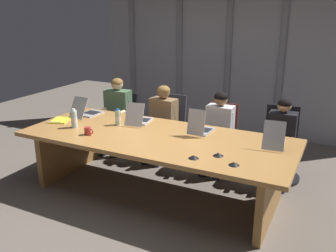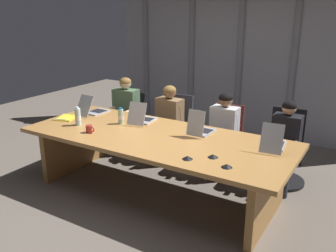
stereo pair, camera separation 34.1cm
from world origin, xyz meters
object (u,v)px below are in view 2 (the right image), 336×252
laptop_left_mid (142,118)px  coffee_mug_near (89,129)px  laptop_right_mid (273,143)px  person_left_end (123,110)px  conference_mic_left_side (227,166)px  spiral_notepad (66,118)px  laptop_center (201,129)px  conference_mic_middle (213,156)px  office_chair_left_end (129,126)px  water_bottle_secondary (78,117)px  person_center (222,129)px  conference_mic_right_side (187,158)px  person_left_mid (166,118)px  laptop_left_end (93,110)px  office_chair_left_mid (174,134)px  office_chair_center (224,145)px  person_right_mid (284,141)px  office_chair_right_mid (284,156)px  water_bottle_primary (121,116)px

laptop_left_mid → coffee_mug_near: 0.75m
laptop_right_mid → person_left_end: bearing=68.6°
conference_mic_left_side → spiral_notepad: conference_mic_left_side is taller
laptop_center → conference_mic_middle: bearing=-141.4°
office_chair_left_end → water_bottle_secondary: (0.20, -1.33, 0.53)m
person_center → conference_mic_right_side: bearing=8.6°
person_center → spiral_notepad: 2.16m
office_chair_left_end → person_left_mid: (0.83, -0.15, 0.31)m
conference_mic_middle → conference_mic_right_side: (-0.20, -0.17, 0.00)m
laptop_left_end → conference_mic_right_side: 2.10m
office_chair_left_mid → water_bottle_secondary: bearing=-29.8°
person_center → laptop_right_mid: bearing=52.5°
office_chair_center → conference_mic_left_side: size_ratio=8.20×
office_chair_left_mid → laptop_left_end: bearing=-49.6°
laptop_center → laptop_left_mid: bearing=91.6°
laptop_left_mid → person_right_mid: person_right_mid is taller
conference_mic_left_side → office_chair_left_mid: bearing=133.6°
coffee_mug_near → conference_mic_middle: bearing=2.4°
laptop_left_end → person_center: 1.86m
person_right_mid → laptop_left_end: bearing=-77.2°
laptop_right_mid → person_right_mid: (-0.03, 0.66, -0.19)m
laptop_left_end → water_bottle_secondary: bearing=-155.1°
office_chair_right_mid → person_right_mid: bearing=0.7°
laptop_left_end → water_bottle_primary: laptop_left_end is taller
person_center → person_right_mid: (0.85, -0.00, -0.01)m
office_chair_left_mid → coffee_mug_near: 1.59m
person_left_end → conference_mic_middle: size_ratio=10.64×
water_bottle_secondary → spiral_notepad: (-0.37, 0.14, -0.10)m
spiral_notepad → person_left_end: bearing=58.2°
laptop_left_end → spiral_notepad: size_ratio=1.37×
office_chair_left_end → conference_mic_left_side: bearing=64.4°
person_left_end → conference_mic_middle: 2.48m
person_left_mid → person_right_mid: person_left_mid is taller
laptop_left_end → office_chair_right_mid: laptop_left_end is taller
office_chair_left_mid → conference_mic_right_side: bearing=31.4°
office_chair_left_end → conference_mic_left_side: office_chair_left_end is taller
office_chair_center → person_right_mid: (0.87, -0.16, 0.29)m
laptop_center → laptop_right_mid: (0.89, -0.01, -0.00)m
office_chair_left_end → water_bottle_secondary: size_ratio=3.65×
coffee_mug_near → conference_mic_right_side: size_ratio=1.13×
office_chair_left_end → office_chair_left_mid: bearing=98.1°
office_chair_left_end → person_left_mid: bearing=87.2°
office_chair_center → person_left_end: size_ratio=0.77×
laptop_center → water_bottle_primary: (-1.09, -0.18, 0.04)m
office_chair_left_end → person_right_mid: size_ratio=0.80×
coffee_mug_near → conference_mic_right_side: coffee_mug_near is taller
laptop_center → water_bottle_secondary: size_ratio=1.62×
laptop_left_mid → person_left_end: 1.06m
coffee_mug_near → spiral_notepad: bearing=157.5°
office_chair_center → conference_mic_middle: bearing=12.2°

